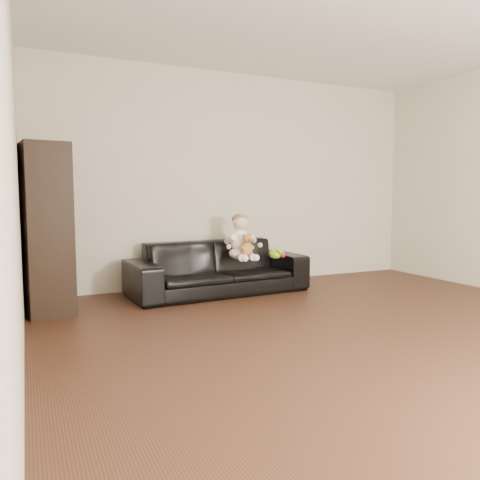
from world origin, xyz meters
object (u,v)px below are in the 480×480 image
sofa (218,267)px  cabinet (46,230)px  toy_rattle (283,255)px  baby (241,239)px  toy_green (275,254)px  teddy_bear (247,245)px  toy_blue_disc (275,257)px

sofa → cabinet: bearing=-177.5°
sofa → toy_rattle: sofa is taller
sofa → baby: baby is taller
cabinet → toy_rattle: 2.56m
toy_rattle → toy_green: bearing=-163.1°
cabinet → toy_green: 2.43m
cabinet → baby: bearing=-4.8°
cabinet → teddy_bear: 2.05m
toy_green → toy_blue_disc: 0.10m
baby → teddy_bear: size_ratio=2.13×
toy_blue_disc → sofa: bearing=168.0°
sofa → baby: size_ratio=3.89×
baby → toy_rattle: (0.51, -0.07, -0.19)m
sofa → cabinet: cabinet is taller
teddy_bear → toy_green: size_ratio=1.52×
cabinet → teddy_bear: cabinet is taller
baby → toy_green: (0.39, -0.11, -0.17)m
cabinet → baby: 2.03m
sofa → toy_rattle: (0.74, -0.18, 0.13)m
baby → toy_blue_disc: bearing=11.4°
sofa → toy_green: sofa is taller
cabinet → toy_blue_disc: cabinet is taller
cabinet → toy_green: (2.41, -0.02, -0.35)m
sofa → toy_green: 0.67m
baby → teddy_bear: bearing=-70.9°
cabinet → baby: (2.02, 0.08, -0.18)m
sofa → teddy_bear: (0.24, -0.27, 0.27)m
toy_green → toy_rattle: (0.12, 0.04, -0.02)m
toy_green → toy_rattle: 0.13m
toy_rattle → baby: bearing=172.4°
toy_green → baby: bearing=164.7°
sofa → cabinet: size_ratio=1.27×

